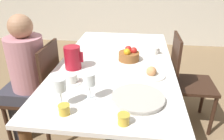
% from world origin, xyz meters
% --- Properties ---
extents(ground_plane, '(20.00, 20.00, 0.00)m').
position_xyz_m(ground_plane, '(0.00, 0.00, 0.00)').
color(ground_plane, '#7F6647').
extents(dining_table, '(0.97, 1.82, 0.77)m').
position_xyz_m(dining_table, '(0.00, 0.00, 0.67)').
color(dining_table, white).
rests_on(dining_table, ground_plane).
extents(chair_person_side, '(0.42, 0.42, 0.95)m').
position_xyz_m(chair_person_side, '(-0.67, -0.15, 0.51)').
color(chair_person_side, '#331E14').
rests_on(chair_person_side, ground_plane).
extents(chair_opposite, '(0.42, 0.42, 0.95)m').
position_xyz_m(chair_opposite, '(0.67, 0.25, 0.51)').
color(chair_opposite, '#331E14').
rests_on(chair_opposite, ground_plane).
extents(person_seated, '(0.39, 0.41, 1.20)m').
position_xyz_m(person_seated, '(-0.76, -0.18, 0.71)').
color(person_seated, '#33333D').
rests_on(person_seated, ground_plane).
extents(red_pitcher, '(0.16, 0.13, 0.19)m').
position_xyz_m(red_pitcher, '(-0.33, -0.17, 0.86)').
color(red_pitcher, '#A31423').
rests_on(red_pitcher, dining_table).
extents(wine_glass_water, '(0.07, 0.07, 0.18)m').
position_xyz_m(wine_glass_water, '(-0.10, -0.61, 0.90)').
color(wine_glass_water, white).
rests_on(wine_glass_water, dining_table).
extents(wine_glass_juice, '(0.07, 0.07, 0.18)m').
position_xyz_m(wine_glass_juice, '(-0.25, -0.69, 0.90)').
color(wine_glass_juice, white).
rests_on(wine_glass_juice, dining_table).
extents(teacup_near_person, '(0.15, 0.15, 0.07)m').
position_xyz_m(teacup_near_person, '(-0.28, -0.42, 0.80)').
color(teacup_near_person, silver).
rests_on(teacup_near_person, dining_table).
extents(teacup_across, '(0.15, 0.15, 0.07)m').
position_xyz_m(teacup_across, '(0.34, 0.23, 0.80)').
color(teacup_across, silver).
rests_on(teacup_across, dining_table).
extents(serving_tray, '(0.33, 0.33, 0.03)m').
position_xyz_m(serving_tray, '(0.20, -0.59, 0.78)').
color(serving_tray, '#B7B2A8').
rests_on(serving_tray, dining_table).
extents(bread_plate, '(0.21, 0.21, 0.08)m').
position_xyz_m(bread_plate, '(0.29, -0.23, 0.79)').
color(bread_plate, silver).
rests_on(bread_plate, dining_table).
extents(jam_jar_amber, '(0.07, 0.07, 0.06)m').
position_xyz_m(jam_jar_amber, '(-0.21, -0.77, 0.80)').
color(jam_jar_amber, gold).
rests_on(jam_jar_amber, dining_table).
extents(jam_jar_red, '(0.07, 0.07, 0.06)m').
position_xyz_m(jam_jar_red, '(0.13, -0.82, 0.80)').
color(jam_jar_red, gold).
rests_on(jam_jar_red, dining_table).
extents(fruit_bowl, '(0.18, 0.18, 0.12)m').
position_xyz_m(fruit_bowl, '(0.11, 0.05, 0.82)').
color(fruit_bowl, brown).
rests_on(fruit_bowl, dining_table).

